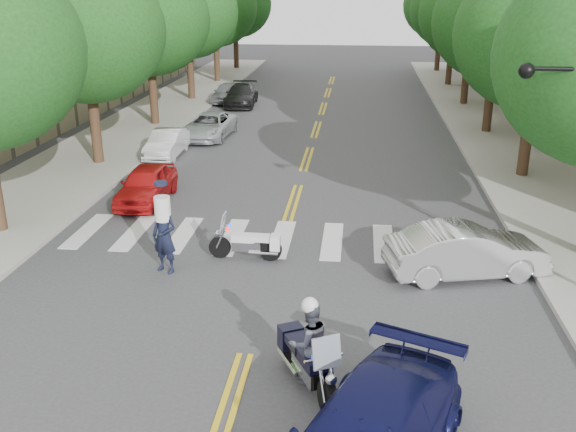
# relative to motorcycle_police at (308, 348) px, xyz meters

# --- Properties ---
(ground) EXTENTS (140.00, 140.00, 0.00)m
(ground) POSITION_rel_motorcycle_police_xyz_m (-1.41, 1.04, -0.88)
(ground) COLOR #38383A
(ground) RESTS_ON ground
(sidewalk_left) EXTENTS (5.00, 60.00, 0.15)m
(sidewalk_left) POSITION_rel_motorcycle_police_xyz_m (-10.91, 23.04, -0.81)
(sidewalk_left) COLOR #9E9991
(sidewalk_left) RESTS_ON ground
(sidewalk_right) EXTENTS (5.00, 60.00, 0.15)m
(sidewalk_right) POSITION_rel_motorcycle_police_xyz_m (8.09, 23.04, -0.81)
(sidewalk_right) COLOR #9E9991
(sidewalk_right) RESTS_ON ground
(tree_l_1) EXTENTS (6.40, 6.40, 8.45)m
(tree_l_1) POSITION_rel_motorcycle_police_xyz_m (-10.21, 15.04, 4.67)
(tree_l_1) COLOR #382316
(tree_l_1) RESTS_ON ground
(tree_l_2) EXTENTS (6.40, 6.40, 8.45)m
(tree_l_2) POSITION_rel_motorcycle_police_xyz_m (-10.21, 23.04, 4.67)
(tree_l_2) COLOR #382316
(tree_l_2) RESTS_ON ground
(tree_l_3) EXTENTS (6.40, 6.40, 8.45)m
(tree_l_3) POSITION_rel_motorcycle_police_xyz_m (-10.21, 31.04, 4.67)
(tree_l_3) COLOR #382316
(tree_l_3) RESTS_ON ground
(tree_l_4) EXTENTS (6.40, 6.40, 8.45)m
(tree_l_4) POSITION_rel_motorcycle_police_xyz_m (-10.21, 39.04, 4.67)
(tree_l_4) COLOR #382316
(tree_l_4) RESTS_ON ground
(tree_l_5) EXTENTS (6.40, 6.40, 8.45)m
(tree_l_5) POSITION_rel_motorcycle_police_xyz_m (-10.21, 47.04, 4.67)
(tree_l_5) COLOR #382316
(tree_l_5) RESTS_ON ground
(tree_r_1) EXTENTS (6.40, 6.40, 8.45)m
(tree_r_1) POSITION_rel_motorcycle_police_xyz_m (7.39, 15.04, 4.67)
(tree_r_1) COLOR #382316
(tree_r_1) RESTS_ON ground
(tree_r_2) EXTENTS (6.40, 6.40, 8.45)m
(tree_r_2) POSITION_rel_motorcycle_police_xyz_m (7.39, 23.04, 4.67)
(tree_r_2) COLOR #382316
(tree_r_2) RESTS_ON ground
(tree_r_3) EXTENTS (6.40, 6.40, 8.45)m
(tree_r_3) POSITION_rel_motorcycle_police_xyz_m (7.39, 31.04, 4.67)
(tree_r_3) COLOR #382316
(tree_r_3) RESTS_ON ground
(tree_r_4) EXTENTS (6.40, 6.40, 8.45)m
(tree_r_4) POSITION_rel_motorcycle_police_xyz_m (7.39, 39.04, 4.67)
(tree_r_4) COLOR #382316
(tree_r_4) RESTS_ON ground
(tree_r_5) EXTENTS (6.40, 6.40, 8.45)m
(tree_r_5) POSITION_rel_motorcycle_police_xyz_m (7.39, 47.04, 4.67)
(tree_r_5) COLOR #382316
(tree_r_5) RESTS_ON ground
(motorcycle_police) EXTENTS (1.38, 2.27, 1.99)m
(motorcycle_police) POSITION_rel_motorcycle_police_xyz_m (0.00, 0.00, 0.00)
(motorcycle_police) COLOR black
(motorcycle_police) RESTS_ON ground
(motorcycle_parked) EXTENTS (2.09, 0.46, 1.35)m
(motorcycle_parked) POSITION_rel_motorcycle_police_xyz_m (-2.07, 5.96, -0.41)
(motorcycle_parked) COLOR black
(motorcycle_parked) RESTS_ON ground
(officer_standing) EXTENTS (0.88, 0.74, 2.05)m
(officer_standing) POSITION_rel_motorcycle_police_xyz_m (-4.25, 4.90, 0.14)
(officer_standing) COLOR black
(officer_standing) RESTS_ON ground
(convertible) EXTENTS (4.48, 2.48, 1.40)m
(convertible) POSITION_rel_motorcycle_police_xyz_m (3.77, 5.54, -0.18)
(convertible) COLOR #B7B7B9
(convertible) RESTS_ON ground
(parked_car_a) EXTENTS (1.58, 3.83, 1.30)m
(parked_car_a) POSITION_rel_motorcycle_police_xyz_m (-6.61, 10.54, -0.23)
(parked_car_a) COLOR red
(parked_car_a) RESTS_ON ground
(parked_car_b) EXTENTS (1.29, 3.61, 1.19)m
(parked_car_b) POSITION_rel_motorcycle_police_xyz_m (-7.71, 16.80, -0.29)
(parked_car_b) COLOR white
(parked_car_b) RESTS_ON ground
(parked_car_c) EXTENTS (2.29, 4.51, 1.22)m
(parked_car_c) POSITION_rel_motorcycle_police_xyz_m (-6.61, 20.54, -0.27)
(parked_car_c) COLOR #ABADB2
(parked_car_c) RESTS_ON ground
(parked_car_d) EXTENTS (2.10, 4.63, 1.32)m
(parked_car_d) POSITION_rel_motorcycle_police_xyz_m (-6.61, 29.54, -0.23)
(parked_car_d) COLOR black
(parked_car_d) RESTS_ON ground
(parked_car_e) EXTENTS (1.81, 3.86, 1.28)m
(parked_car_e) POSITION_rel_motorcycle_police_xyz_m (-7.71, 30.54, -0.24)
(parked_car_e) COLOR gray
(parked_car_e) RESTS_ON ground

